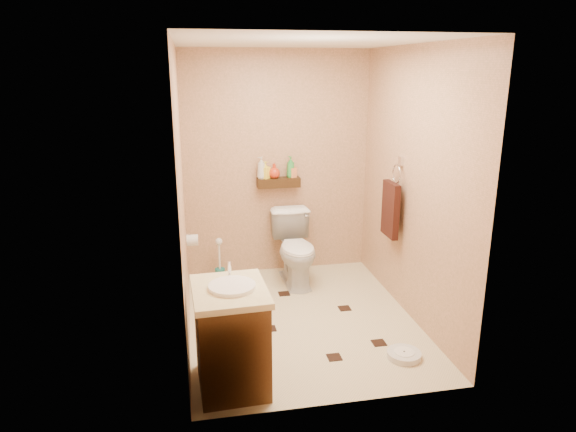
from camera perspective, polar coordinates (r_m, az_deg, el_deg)
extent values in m
plane|color=beige|center=(4.78, 1.46, -11.34)|extent=(2.50, 2.50, 0.00)
cube|color=tan|center=(5.56, -1.21, 5.74)|extent=(2.00, 0.04, 2.40)
cube|color=tan|center=(3.19, 6.40, -2.30)|extent=(2.00, 0.04, 2.40)
cube|color=tan|center=(4.26, -11.70, 2.17)|extent=(0.04, 2.50, 2.40)
cube|color=tan|center=(4.67, 13.67, 3.27)|extent=(0.04, 2.50, 2.40)
cube|color=silver|center=(4.24, 1.70, 18.79)|extent=(2.00, 2.50, 0.02)
cube|color=#37230F|center=(5.51, -1.06, 3.75)|extent=(0.46, 0.14, 0.10)
cube|color=black|center=(4.61, -2.05, -12.40)|extent=(0.11, 0.11, 0.01)
cube|color=black|center=(4.99, 6.30, -10.15)|extent=(0.11, 0.11, 0.01)
cube|color=black|center=(4.22, 5.16, -15.36)|extent=(0.11, 0.11, 0.01)
cube|color=black|center=(5.19, -6.43, -9.05)|extent=(0.11, 0.11, 0.01)
cube|color=black|center=(4.46, 10.06, -13.70)|extent=(0.11, 0.11, 0.01)
cube|color=black|center=(5.25, -0.44, -8.63)|extent=(0.11, 0.11, 0.01)
imported|color=white|center=(5.40, 0.89, -3.66)|extent=(0.44, 0.75, 0.75)
cube|color=brown|center=(3.75, -6.32, -13.55)|extent=(0.50, 0.60, 0.71)
cube|color=#F9F1B4|center=(3.58, -6.51, -8.31)|extent=(0.53, 0.64, 0.05)
cylinder|color=white|center=(3.57, -6.23, -7.90)|extent=(0.33, 0.33, 0.05)
cylinder|color=silver|center=(3.73, -6.52, -5.84)|extent=(0.03, 0.03, 0.11)
cylinder|color=silver|center=(4.29, 12.76, -14.81)|extent=(0.34, 0.34, 0.05)
cylinder|color=white|center=(4.28, 12.78, -14.50)|extent=(0.16, 0.16, 0.01)
cylinder|color=#1B6D6A|center=(5.64, -7.56, -6.37)|extent=(0.11, 0.11, 0.12)
cylinder|color=silver|center=(5.56, -7.64, -4.34)|extent=(0.02, 0.02, 0.33)
sphere|color=silver|center=(5.51, -7.70, -2.83)|extent=(0.08, 0.08, 0.08)
cube|color=silver|center=(4.85, 12.44, 6.00)|extent=(0.03, 0.06, 0.08)
torus|color=silver|center=(4.86, 11.98, 4.60)|extent=(0.02, 0.19, 0.19)
cube|color=#381711|center=(4.92, 11.32, 0.71)|extent=(0.06, 0.30, 0.52)
cylinder|color=silver|center=(5.05, -10.58, -2.66)|extent=(0.11, 0.11, 0.11)
cylinder|color=silver|center=(5.03, -11.08, -2.04)|extent=(0.04, 0.02, 0.02)
imported|color=beige|center=(5.45, -2.98, 5.38)|extent=(0.12, 0.12, 0.23)
imported|color=yellow|center=(5.46, -2.54, 5.14)|extent=(0.12, 0.12, 0.18)
imported|color=red|center=(5.48, -1.53, 5.05)|extent=(0.17, 0.17, 0.16)
imported|color=green|center=(5.50, 0.30, 5.48)|extent=(0.12, 0.12, 0.23)
imported|color=#E7834D|center=(5.51, 0.49, 5.13)|extent=(0.10, 0.10, 0.16)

